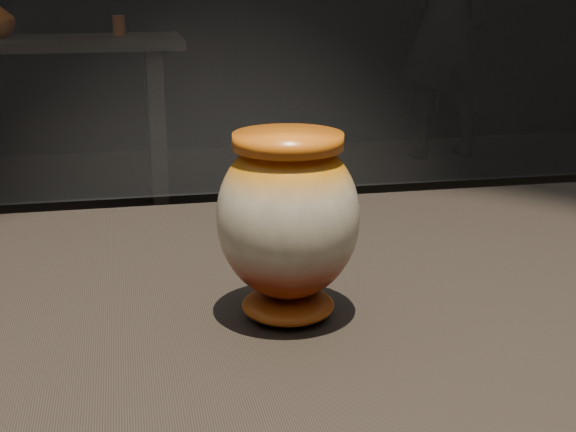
# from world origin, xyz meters

# --- Properties ---
(main_vase) EXTENTS (0.14, 0.14, 0.17)m
(main_vase) POSITION_xyz_m (0.17, -0.00, 1.00)
(main_vase) COLOR maroon
(main_vase) RESTS_ON display_plinth
(back_vase_right) EXTENTS (0.06, 0.06, 0.10)m
(back_vase_right) POSITION_xyz_m (0.03, 3.60, 0.95)
(back_vase_right) COLOR #954615
(back_vase_right) RESTS_ON back_shelf
(visitor) EXTENTS (0.68, 0.48, 1.77)m
(visitor) POSITION_xyz_m (2.14, 4.41, 0.89)
(visitor) COLOR black
(visitor) RESTS_ON ground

